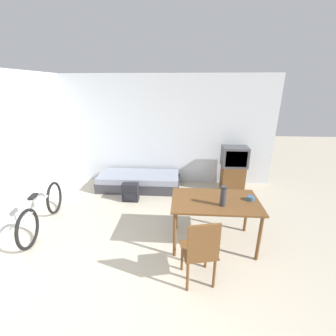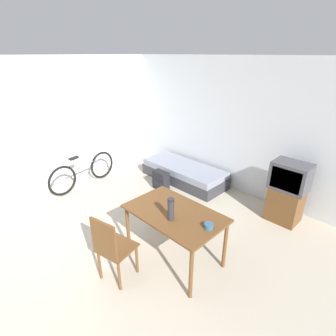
# 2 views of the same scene
# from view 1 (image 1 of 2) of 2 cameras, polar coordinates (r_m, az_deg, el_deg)

# --- Properties ---
(ground_plane) EXTENTS (20.00, 20.00, 0.00)m
(ground_plane) POSITION_cam_1_polar(r_m,az_deg,el_deg) (2.99, -12.30, -34.55)
(ground_plane) COLOR #B2A893
(wall_back) EXTENTS (5.76, 0.06, 2.70)m
(wall_back) POSITION_cam_1_polar(r_m,az_deg,el_deg) (5.73, -2.58, 9.38)
(wall_back) COLOR silver
(wall_back) RESTS_ON ground_plane
(wall_left) EXTENTS (0.06, 4.93, 2.70)m
(wall_left) POSITION_cam_1_polar(r_m,az_deg,el_deg) (4.84, -35.38, 3.59)
(wall_left) COLOR silver
(wall_left) RESTS_ON ground_plane
(daybed) EXTENTS (2.00, 0.82, 0.38)m
(daybed) POSITION_cam_1_polar(r_m,az_deg,el_deg) (5.64, -7.33, -3.33)
(daybed) COLOR #333338
(daybed) RESTS_ON ground_plane
(tv) EXTENTS (0.59, 0.45, 1.09)m
(tv) POSITION_cam_1_polar(r_m,az_deg,el_deg) (5.61, 16.24, -0.09)
(tv) COLOR brown
(tv) RESTS_ON ground_plane
(dining_table) EXTENTS (1.33, 0.82, 0.78)m
(dining_table) POSITION_cam_1_polar(r_m,az_deg,el_deg) (3.59, 11.82, -9.24)
(dining_table) COLOR brown
(dining_table) RESTS_ON ground_plane
(wooden_chair) EXTENTS (0.50, 0.50, 0.97)m
(wooden_chair) POSITION_cam_1_polar(r_m,az_deg,el_deg) (2.94, 8.29, -19.90)
(wooden_chair) COLOR brown
(wooden_chair) RESTS_ON ground_plane
(bicycle) EXTENTS (0.29, 1.67, 0.74)m
(bicycle) POSITION_cam_1_polar(r_m,az_deg,el_deg) (4.63, -29.27, -9.52)
(bicycle) COLOR black
(bicycle) RESTS_ON ground_plane
(thermos_flask) EXTENTS (0.09, 0.09, 0.31)m
(thermos_flask) POSITION_cam_1_polar(r_m,az_deg,el_deg) (3.35, 13.86, -6.76)
(thermos_flask) COLOR #2D2D33
(thermos_flask) RESTS_ON dining_table
(mate_bowl) EXTENTS (0.12, 0.12, 0.06)m
(mate_bowl) POSITION_cam_1_polar(r_m,az_deg,el_deg) (3.68, 20.23, -7.24)
(mate_bowl) COLOR #335670
(mate_bowl) RESTS_ON dining_table
(backpack) EXTENTS (0.35, 0.21, 0.41)m
(backpack) POSITION_cam_1_polar(r_m,az_deg,el_deg) (5.06, -9.53, -6.13)
(backpack) COLOR black
(backpack) RESTS_ON ground_plane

